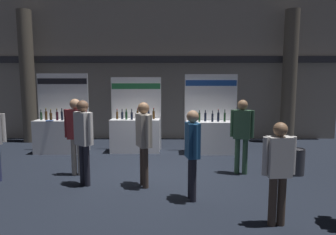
% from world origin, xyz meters
% --- Properties ---
extents(ground_plane, '(27.49, 27.49, 0.00)m').
position_xyz_m(ground_plane, '(0.00, 0.00, 0.00)').
color(ground_plane, black).
extents(hall_colonnade, '(13.75, 1.11, 5.52)m').
position_xyz_m(hall_colonnade, '(0.00, 4.41, 2.73)').
color(hall_colonnade, gray).
rests_on(hall_colonnade, ground_plane).
extents(exhibitor_booth_0, '(1.61, 0.71, 2.47)m').
position_xyz_m(exhibitor_booth_0, '(-2.97, 2.09, 0.63)').
color(exhibitor_booth_0, white).
rests_on(exhibitor_booth_0, ground_plane).
extents(exhibitor_booth_1, '(1.61, 0.66, 2.36)m').
position_xyz_m(exhibitor_booth_1, '(-0.65, 2.22, 0.62)').
color(exhibitor_booth_1, white).
rests_on(exhibitor_booth_1, ground_plane).
extents(exhibitor_booth_2, '(1.65, 0.66, 2.45)m').
position_xyz_m(exhibitor_booth_2, '(1.73, 2.07, 0.61)').
color(exhibitor_booth_2, white).
rests_on(exhibitor_booth_2, ground_plane).
extents(trash_bin, '(0.37, 0.37, 0.63)m').
position_xyz_m(trash_bin, '(3.47, -0.06, 0.32)').
color(trash_bin, '#38383D').
rests_on(trash_bin, ground_plane).
extents(visitor_2, '(0.52, 0.24, 1.61)m').
position_xyz_m(visitor_2, '(2.09, -2.57, 0.94)').
color(visitor_2, '#47382D').
rests_on(visitor_2, ground_plane).
extents(visitor_4, '(0.28, 0.49, 1.70)m').
position_xyz_m(visitor_4, '(0.86, -1.60, 1.00)').
color(visitor_4, '#23232D').
rests_on(visitor_4, ground_plane).
extents(visitor_6, '(0.53, 0.36, 1.79)m').
position_xyz_m(visitor_6, '(2.15, -0.01, 1.08)').
color(visitor_6, '#33563D').
rests_on(visitor_6, ground_plane).
extents(visitor_7, '(0.37, 0.54, 1.79)m').
position_xyz_m(visitor_7, '(-0.11, -0.90, 1.08)').
color(visitor_7, '#47382D').
rests_on(visitor_7, ground_plane).
extents(visitor_8, '(0.44, 0.40, 1.83)m').
position_xyz_m(visitor_8, '(-1.39, -0.83, 1.10)').
color(visitor_8, '#23232D').
rests_on(visitor_8, ground_plane).
extents(visitor_9, '(0.54, 0.24, 1.82)m').
position_xyz_m(visitor_9, '(-1.77, -0.15, 1.08)').
color(visitor_9, '#ADA393').
rests_on(visitor_9, ground_plane).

